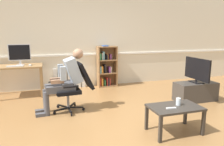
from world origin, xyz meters
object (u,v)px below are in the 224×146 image
object	(u,v)px
radiator	(70,78)
computer_desk	(18,70)
imac_monitor	(20,53)
tv_stand	(195,91)
person_seated	(65,79)
office_chair	(76,85)
spare_remote	(171,108)
drinking_glass	(178,102)
computer_mouse	(30,65)
keyboard	(15,66)
coffee_table	(175,110)
tv_screen	(197,70)
bookshelf	(106,67)

from	to	relation	value
radiator	computer_desk	bearing A→B (deg)	-162.93
imac_monitor	tv_stand	distance (m)	4.26
imac_monitor	person_seated	size ratio (longest dim) A/B	0.41
office_chair	spare_remote	xyz separation A→B (m)	(1.21, -1.52, -0.08)
person_seated	tv_stand	size ratio (longest dim) A/B	1.31
computer_desk	radiator	size ratio (longest dim) A/B	1.32
drinking_glass	tv_stand	bearing A→B (deg)	42.77
computer_mouse	imac_monitor	bearing A→B (deg)	139.43
imac_monitor	keyboard	size ratio (longest dim) A/B	1.41
radiator	coffee_table	bearing A→B (deg)	-68.49
computer_desk	tv_stand	distance (m)	4.23
office_chair	tv_screen	size ratio (longest dim) A/B	1.20
computer_mouse	radiator	bearing A→B (deg)	27.73
spare_remote	computer_mouse	bearing A→B (deg)	43.50
computer_desk	office_chair	distance (m)	1.83
tv_stand	drinking_glass	world-z (taller)	drinking_glass
person_seated	tv_screen	xyz separation A→B (m)	(2.89, -0.20, 0.06)
spare_remote	bookshelf	bearing A→B (deg)	8.10
computer_desk	drinking_glass	xyz separation A→B (m)	(2.61, -2.78, -0.16)
radiator	person_seated	distance (m)	1.83
coffee_table	office_chair	bearing A→B (deg)	132.58
computer_mouse	coffee_table	xyz separation A→B (m)	(2.23, -2.69, -0.40)
computer_desk	office_chair	bearing A→B (deg)	-48.63
tv_stand	person_seated	bearing A→B (deg)	176.00
drinking_glass	bookshelf	bearing A→B (deg)	95.67
keyboard	computer_mouse	distance (m)	0.33
computer_mouse	bookshelf	xyz separation A→B (m)	(2.01, 0.41, -0.22)
radiator	drinking_glass	xyz separation A→B (m)	(1.34, -3.17, 0.20)
keyboard	bookshelf	distance (m)	2.38
office_chair	tv_screen	bearing A→B (deg)	81.22
bookshelf	drinking_glass	xyz separation A→B (m)	(0.30, -3.07, -0.07)
computer_desk	radiator	bearing A→B (deg)	17.07
computer_mouse	drinking_glass	world-z (taller)	computer_mouse
tv_stand	radiator	bearing A→B (deg)	143.05
person_seated	drinking_glass	size ratio (longest dim) A/B	11.01
keyboard	computer_mouse	bearing A→B (deg)	3.47
person_seated	office_chair	bearing A→B (deg)	90.00
tv_stand	coffee_table	size ratio (longest dim) A/B	1.19
person_seated	coffee_table	bearing A→B (deg)	42.62
computer_mouse	tv_stand	world-z (taller)	computer_mouse
tv_screen	spare_remote	world-z (taller)	tv_screen
radiator	person_seated	xyz separation A→B (m)	(-0.26, -1.78, 0.37)
coffee_table	spare_remote	size ratio (longest dim) A/B	5.28
bookshelf	spare_remote	xyz separation A→B (m)	(0.11, -3.18, -0.12)
radiator	person_seated	bearing A→B (deg)	-98.26
person_seated	tv_stand	bearing A→B (deg)	81.81
bookshelf	coffee_table	bearing A→B (deg)	-85.82
computer_desk	coffee_table	xyz separation A→B (m)	(2.53, -2.81, -0.27)
radiator	bookshelf	bearing A→B (deg)	-5.52
computer_mouse	radiator	size ratio (longest dim) A/B	0.11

